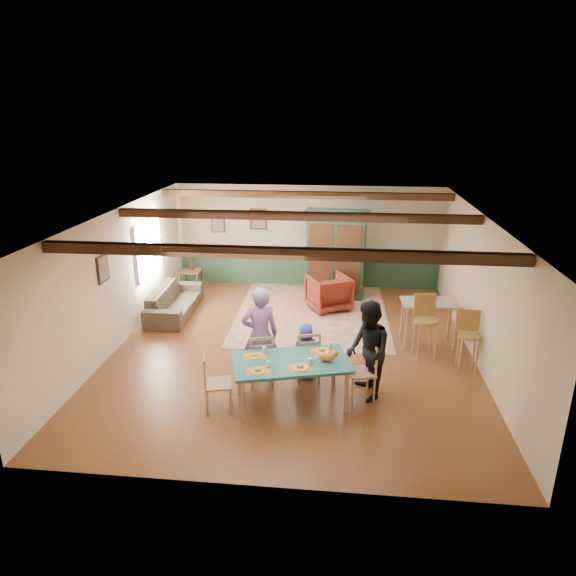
# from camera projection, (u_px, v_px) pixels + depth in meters

# --- Properties ---
(floor) EXTENTS (8.00, 8.00, 0.00)m
(floor) POSITION_uv_depth(u_px,v_px,m) (292.00, 349.00, 10.27)
(floor) COLOR #593019
(floor) RESTS_ON ground
(wall_back) EXTENTS (7.00, 0.02, 2.70)m
(wall_back) POSITION_uv_depth(u_px,v_px,m) (307.00, 237.00, 13.59)
(wall_back) COLOR beige
(wall_back) RESTS_ON floor
(wall_left) EXTENTS (0.02, 8.00, 2.70)m
(wall_left) POSITION_uv_depth(u_px,v_px,m) (117.00, 279.00, 10.18)
(wall_left) COLOR beige
(wall_left) RESTS_ON floor
(wall_right) EXTENTS (0.02, 8.00, 2.70)m
(wall_right) POSITION_uv_depth(u_px,v_px,m) (481.00, 291.00, 9.48)
(wall_right) COLOR beige
(wall_right) RESTS_ON floor
(ceiling) EXTENTS (7.00, 8.00, 0.02)m
(ceiling) POSITION_uv_depth(u_px,v_px,m) (293.00, 215.00, 9.39)
(ceiling) COLOR beige
(ceiling) RESTS_ON wall_back
(wainscot_back) EXTENTS (6.95, 0.03, 0.90)m
(wainscot_back) POSITION_uv_depth(u_px,v_px,m) (307.00, 269.00, 13.86)
(wainscot_back) COLOR #213D2C
(wainscot_back) RESTS_ON floor
(ceiling_beam_front) EXTENTS (6.95, 0.16, 0.16)m
(ceiling_beam_front) POSITION_uv_depth(u_px,v_px,m) (277.00, 253.00, 7.26)
(ceiling_beam_front) COLOR black
(ceiling_beam_front) RESTS_ON ceiling
(ceiling_beam_mid) EXTENTS (6.95, 0.16, 0.16)m
(ceiling_beam_mid) POSITION_uv_depth(u_px,v_px,m) (295.00, 216.00, 9.79)
(ceiling_beam_mid) COLOR black
(ceiling_beam_mid) RESTS_ON ceiling
(ceiling_beam_back) EXTENTS (6.95, 0.16, 0.16)m
(ceiling_beam_back) POSITION_uv_depth(u_px,v_px,m) (305.00, 195.00, 12.23)
(ceiling_beam_back) COLOR black
(ceiling_beam_back) RESTS_ON ceiling
(window_left) EXTENTS (0.06, 1.60, 1.30)m
(window_left) POSITION_uv_depth(u_px,v_px,m) (149.00, 248.00, 11.71)
(window_left) COLOR white
(window_left) RESTS_ON wall_left
(picture_left_wall) EXTENTS (0.04, 0.42, 0.52)m
(picture_left_wall) POSITION_uv_depth(u_px,v_px,m) (103.00, 269.00, 9.48)
(picture_left_wall) COLOR gray
(picture_left_wall) RESTS_ON wall_left
(picture_back_a) EXTENTS (0.45, 0.04, 0.55)m
(picture_back_a) POSITION_uv_depth(u_px,v_px,m) (258.00, 219.00, 13.54)
(picture_back_a) COLOR gray
(picture_back_a) RESTS_ON wall_back
(picture_back_b) EXTENTS (0.38, 0.04, 0.48)m
(picture_back_b) POSITION_uv_depth(u_px,v_px,m) (218.00, 224.00, 13.70)
(picture_back_b) COLOR gray
(picture_back_b) RESTS_ON wall_back
(dining_table) EXTENTS (2.02, 1.45, 0.76)m
(dining_table) POSITION_uv_depth(u_px,v_px,m) (291.00, 382.00, 8.25)
(dining_table) COLOR #1D5C56
(dining_table) RESTS_ON floor
(dining_chair_far_left) EXTENTS (0.53, 0.54, 0.96)m
(dining_chair_far_left) POSITION_uv_depth(u_px,v_px,m) (261.00, 358.00, 8.84)
(dining_chair_far_left) COLOR #A77753
(dining_chair_far_left) RESTS_ON floor
(dining_chair_far_right) EXTENTS (0.53, 0.54, 0.96)m
(dining_chair_far_right) POSITION_uv_depth(u_px,v_px,m) (307.00, 355.00, 8.96)
(dining_chair_far_right) COLOR #A77753
(dining_chair_far_right) RESTS_ON floor
(dining_chair_end_left) EXTENTS (0.54, 0.53, 0.96)m
(dining_chair_end_left) POSITION_uv_depth(u_px,v_px,m) (218.00, 382.00, 8.04)
(dining_chair_end_left) COLOR #A77753
(dining_chair_end_left) RESTS_ON floor
(dining_chair_end_right) EXTENTS (0.54, 0.53, 0.96)m
(dining_chair_end_right) POSITION_uv_depth(u_px,v_px,m) (361.00, 371.00, 8.39)
(dining_chair_end_right) COLOR #A77753
(dining_chair_end_right) RESTS_ON floor
(person_man) EXTENTS (0.72, 0.57, 1.75)m
(person_man) POSITION_uv_depth(u_px,v_px,m) (260.00, 335.00, 8.78)
(person_man) COLOR #825EA1
(person_man) RESTS_ON floor
(person_woman) EXTENTS (0.82, 0.95, 1.67)m
(person_woman) POSITION_uv_depth(u_px,v_px,m) (368.00, 351.00, 8.29)
(person_woman) COLOR black
(person_woman) RESTS_ON floor
(person_child) EXTENTS (0.56, 0.44, 1.02)m
(person_child) POSITION_uv_depth(u_px,v_px,m) (306.00, 351.00, 9.02)
(person_child) COLOR #264A98
(person_child) RESTS_ON floor
(cat) EXTENTS (0.39, 0.23, 0.18)m
(cat) POSITION_uv_depth(u_px,v_px,m) (327.00, 356.00, 8.09)
(cat) COLOR orange
(cat) RESTS_ON dining_table
(place_setting_near_left) EXTENTS (0.47, 0.40, 0.11)m
(place_setting_near_left) POSITION_uv_depth(u_px,v_px,m) (258.00, 368.00, 7.79)
(place_setting_near_left) COLOR #F8A821
(place_setting_near_left) RESTS_ON dining_table
(place_setting_near_center) EXTENTS (0.47, 0.40, 0.11)m
(place_setting_near_center) POSITION_uv_depth(u_px,v_px,m) (300.00, 365.00, 7.89)
(place_setting_near_center) COLOR #F8A821
(place_setting_near_center) RESTS_ON dining_table
(place_setting_far_left) EXTENTS (0.47, 0.40, 0.11)m
(place_setting_far_left) POSITION_uv_depth(u_px,v_px,m) (254.00, 353.00, 8.26)
(place_setting_far_left) COLOR #F8A821
(place_setting_far_left) RESTS_ON dining_table
(place_setting_far_right) EXTENTS (0.47, 0.40, 0.11)m
(place_setting_far_right) POSITION_uv_depth(u_px,v_px,m) (322.00, 349.00, 8.43)
(place_setting_far_right) COLOR #F8A821
(place_setting_far_right) RESTS_ON dining_table
(area_rug) EXTENTS (3.55, 4.19, 0.01)m
(area_rug) POSITION_uv_depth(u_px,v_px,m) (312.00, 313.00, 12.07)
(area_rug) COLOR beige
(area_rug) RESTS_ON floor
(armoire) EXTENTS (1.63, 0.78, 2.22)m
(armoire) POSITION_uv_depth(u_px,v_px,m) (336.00, 254.00, 12.83)
(armoire) COLOR #163722
(armoire) RESTS_ON floor
(armchair) EXTENTS (1.21, 1.23, 0.84)m
(armchair) POSITION_uv_depth(u_px,v_px,m) (329.00, 292.00, 12.20)
(armchair) COLOR #48110E
(armchair) RESTS_ON floor
(sofa) EXTENTS (0.91, 2.19, 0.63)m
(sofa) POSITION_uv_depth(u_px,v_px,m) (174.00, 301.00, 11.95)
(sofa) COLOR #392F23
(sofa) RESTS_ON floor
(end_table) EXTENTS (0.51, 0.51, 0.62)m
(end_table) POSITION_uv_depth(u_px,v_px,m) (192.00, 281.00, 13.32)
(end_table) COLOR black
(end_table) RESTS_ON floor
(table_lamp) EXTENTS (0.32, 0.32, 0.57)m
(table_lamp) POSITION_uv_depth(u_px,v_px,m) (191.00, 259.00, 13.12)
(table_lamp) COLOR beige
(table_lamp) RESTS_ON end_table
(counter_table) EXTENTS (1.16, 0.73, 0.93)m
(counter_table) POSITION_uv_depth(u_px,v_px,m) (429.00, 323.00, 10.31)
(counter_table) COLOR beige
(counter_table) RESTS_ON floor
(bar_stool_left) EXTENTS (0.50, 0.54, 1.25)m
(bar_stool_left) POSITION_uv_depth(u_px,v_px,m) (426.00, 328.00, 9.69)
(bar_stool_left) COLOR #9F793E
(bar_stool_left) RESTS_ON floor
(bar_stool_right) EXTENTS (0.42, 0.46, 1.11)m
(bar_stool_right) POSITION_uv_depth(u_px,v_px,m) (469.00, 342.00, 9.27)
(bar_stool_right) COLOR #9F793E
(bar_stool_right) RESTS_ON floor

